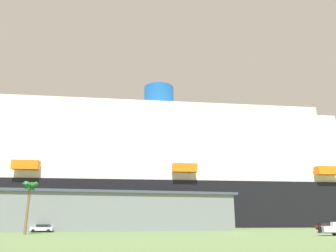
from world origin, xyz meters
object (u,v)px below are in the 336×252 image
at_px(parked_car_green_wagon, 174,227).
at_px(parked_car_red_hatchback, 324,226).
at_px(parked_car_black_coupe, 206,227).
at_px(cruise_ship, 237,180).
at_px(parked_car_silver_sedan, 42,228).
at_px(palm_tree, 30,190).

relative_size(parked_car_green_wagon, parked_car_red_hatchback, 1.02).
bearing_deg(parked_car_red_hatchback, parked_car_black_coupe, -176.35).
bearing_deg(parked_car_red_hatchback, cruise_ship, 104.28).
bearing_deg(parked_car_red_hatchback, parked_car_silver_sedan, -171.92).
bearing_deg(parked_car_silver_sedan, parked_car_black_coupe, 11.90).
xyz_separation_m(parked_car_black_coupe, parked_car_silver_sedan, (-37.05, -7.81, 0.00)).
height_order(cruise_ship, parked_car_black_coupe, cruise_ship).
height_order(parked_car_green_wagon, parked_car_red_hatchback, same).
height_order(parked_car_black_coupe, parked_car_red_hatchback, same).
relative_size(cruise_ship, palm_tree, 27.27).
bearing_deg(parked_car_green_wagon, parked_car_black_coupe, 21.98).
bearing_deg(parked_car_silver_sedan, palm_tree, -93.91).
distance_m(cruise_ship, parked_car_green_wagon, 55.76).
bearing_deg(parked_car_silver_sedan, cruise_ship, 38.08).
relative_size(cruise_ship, parked_car_green_wagon, 54.25).
bearing_deg(parked_car_silver_sedan, parked_car_red_hatchback, 8.08).
relative_size(parked_car_green_wagon, parked_car_silver_sedan, 1.03).
relative_size(palm_tree, parked_car_red_hatchback, 2.03).
height_order(parked_car_black_coupe, parked_car_silver_sedan, same).
bearing_deg(palm_tree, parked_car_black_coupe, 25.51).
relative_size(cruise_ship, parked_car_black_coupe, 55.81).
height_order(parked_car_black_coupe, parked_car_green_wagon, same).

